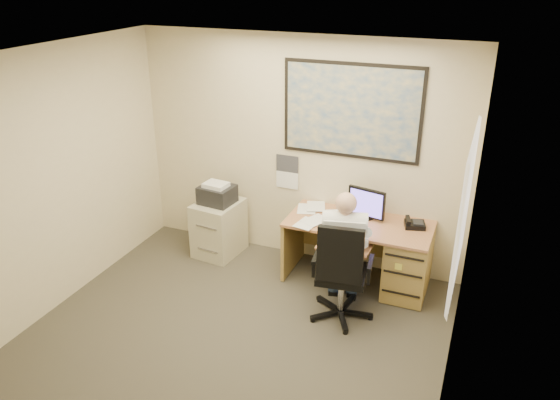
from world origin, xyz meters
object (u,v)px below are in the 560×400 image
at_px(filing_cabinet, 219,223).
at_px(office_chair, 339,290).
at_px(person, 344,256).
at_px(desk, 388,252).

height_order(filing_cabinet, office_chair, office_chair).
height_order(office_chair, person, person).
relative_size(desk, office_chair, 1.41).
bearing_deg(office_chair, person, 77.67).
distance_m(filing_cabinet, person, 1.95).
xyz_separation_m(filing_cabinet, person, (1.80, -0.69, 0.28)).
height_order(filing_cabinet, person, person).
xyz_separation_m(desk, person, (-0.32, -0.70, 0.25)).
distance_m(desk, person, 0.81).
xyz_separation_m(filing_cabinet, office_chair, (1.79, -0.78, -0.08)).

